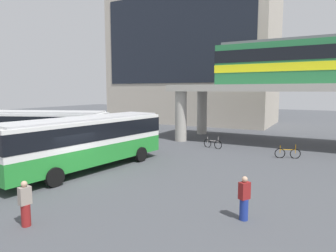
# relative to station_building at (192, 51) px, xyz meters

# --- Properties ---
(ground_plane) EXTENTS (120.00, 120.00, 0.00)m
(ground_plane) POSITION_rel_station_building_xyz_m (6.64, -21.08, -10.82)
(ground_plane) COLOR #47494F
(station_building) EXTENTS (24.14, 11.43, 21.63)m
(station_building) POSITION_rel_station_building_xyz_m (0.00, 0.00, 0.00)
(station_building) COLOR #B2A899
(station_building) RESTS_ON ground_plane
(bus_main) EXTENTS (3.95, 11.28, 3.22)m
(bus_main) POSITION_rel_station_building_xyz_m (5.93, -29.15, -8.83)
(bus_main) COLOR #268C33
(bus_main) RESTS_ON ground_plane
(bus_secondary) EXTENTS (11.18, 6.51, 3.22)m
(bus_secondary) POSITION_rel_station_building_xyz_m (-1.38, -26.91, -8.83)
(bus_secondary) COLOR teal
(bus_secondary) RESTS_ON ground_plane
(bicycle_silver) EXTENTS (1.75, 0.49, 1.04)m
(bicycle_silver) POSITION_rel_station_building_xyz_m (10.30, -18.94, -10.46)
(bicycle_silver) COLOR black
(bicycle_silver) RESTS_ON ground_plane
(bicycle_orange) EXTENTS (1.70, 0.66, 1.04)m
(bicycle_orange) POSITION_rel_station_building_xyz_m (16.31, -20.01, -10.46)
(bicycle_orange) COLOR black
(bicycle_orange) RESTS_ON ground_plane
(pedestrian_by_bike_rack) EXTENTS (0.43, 0.48, 1.68)m
(pedestrian_by_bike_rack) POSITION_rel_station_building_xyz_m (16.11, -31.74, -10.03)
(pedestrian_by_bike_rack) COLOR navy
(pedestrian_by_bike_rack) RESTS_ON ground_plane
(pedestrian_at_kerb) EXTENTS (0.33, 0.44, 1.66)m
(pedestrian_at_kerb) POSITION_rel_station_building_xyz_m (9.39, -35.92, -10.04)
(pedestrian_at_kerb) COLOR maroon
(pedestrian_at_kerb) RESTS_ON ground_plane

